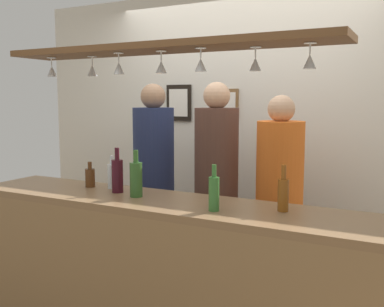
% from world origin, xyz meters
% --- Properties ---
extents(back_wall, '(4.40, 0.06, 2.60)m').
position_xyz_m(back_wall, '(0.00, 1.10, 1.30)').
color(back_wall, silver).
rests_on(back_wall, ground_plane).
extents(bar_counter, '(2.70, 0.55, 1.01)m').
position_xyz_m(bar_counter, '(0.00, -0.50, 0.68)').
color(bar_counter, brown).
rests_on(bar_counter, ground_plane).
extents(overhead_glass_rack, '(2.20, 0.36, 0.04)m').
position_xyz_m(overhead_glass_rack, '(0.00, -0.30, 1.94)').
color(overhead_glass_rack, brown).
extents(hanging_wineglass_far_left, '(0.07, 0.07, 0.13)m').
position_xyz_m(hanging_wineglass_far_left, '(-0.88, -0.32, 1.83)').
color(hanging_wineglass_far_left, silver).
rests_on(hanging_wineglass_far_left, overhead_glass_rack).
extents(hanging_wineglass_left, '(0.07, 0.07, 0.13)m').
position_xyz_m(hanging_wineglass_left, '(-0.58, -0.25, 1.83)').
color(hanging_wineglass_left, silver).
rests_on(hanging_wineglass_left, overhead_glass_rack).
extents(hanging_wineglass_center_left, '(0.07, 0.07, 0.13)m').
position_xyz_m(hanging_wineglass_center_left, '(-0.28, -0.35, 1.83)').
color(hanging_wineglass_center_left, silver).
rests_on(hanging_wineglass_center_left, overhead_glass_rack).
extents(hanging_wineglass_center, '(0.07, 0.07, 0.13)m').
position_xyz_m(hanging_wineglass_center, '(0.01, -0.33, 1.83)').
color(hanging_wineglass_center, silver).
rests_on(hanging_wineglass_center, overhead_glass_rack).
extents(hanging_wineglass_center_right, '(0.07, 0.07, 0.13)m').
position_xyz_m(hanging_wineglass_center_right, '(0.30, -0.36, 1.83)').
color(hanging_wineglass_center_right, silver).
rests_on(hanging_wineglass_center_right, overhead_glass_rack).
extents(hanging_wineglass_right, '(0.07, 0.07, 0.13)m').
position_xyz_m(hanging_wineglass_right, '(0.58, -0.25, 1.83)').
color(hanging_wineglass_right, silver).
rests_on(hanging_wineglass_right, overhead_glass_rack).
extents(hanging_wineglass_far_right, '(0.07, 0.07, 0.13)m').
position_xyz_m(hanging_wineglass_far_right, '(0.89, -0.30, 1.83)').
color(hanging_wineglass_far_right, silver).
rests_on(hanging_wineglass_far_right, overhead_glass_rack).
extents(person_left_navy_shirt, '(0.34, 0.34, 1.76)m').
position_xyz_m(person_left_navy_shirt, '(-0.54, 0.45, 1.06)').
color(person_left_navy_shirt, '#2D334C').
rests_on(person_left_navy_shirt, ground_plane).
extents(person_middle_brown_shirt, '(0.34, 0.34, 1.76)m').
position_xyz_m(person_middle_brown_shirt, '(0.03, 0.45, 1.06)').
color(person_middle_brown_shirt, '#2D334C').
rests_on(person_middle_brown_shirt, ground_plane).
extents(person_right_orange_shirt, '(0.34, 0.34, 1.66)m').
position_xyz_m(person_right_orange_shirt, '(0.53, 0.45, 1.00)').
color(person_right_orange_shirt, '#2D334C').
rests_on(person_right_orange_shirt, ground_plane).
extents(bottle_beer_amber_tall, '(0.06, 0.06, 0.26)m').
position_xyz_m(bottle_beer_amber_tall, '(0.77, -0.28, 1.11)').
color(bottle_beer_amber_tall, brown).
rests_on(bottle_beer_amber_tall, bar_counter).
extents(bottle_soda_clear, '(0.06, 0.06, 0.23)m').
position_xyz_m(bottle_soda_clear, '(-0.46, -0.21, 1.10)').
color(bottle_soda_clear, silver).
rests_on(bottle_soda_clear, bar_counter).
extents(bottle_beer_brown_stubby, '(0.07, 0.07, 0.18)m').
position_xyz_m(bottle_beer_brown_stubby, '(-0.64, -0.24, 1.08)').
color(bottle_beer_brown_stubby, '#512D14').
rests_on(bottle_beer_brown_stubby, bar_counter).
extents(bottle_wine_dark_red, '(0.08, 0.08, 0.30)m').
position_xyz_m(bottle_wine_dark_red, '(-0.35, -0.30, 1.13)').
color(bottle_wine_dark_red, '#380F19').
rests_on(bottle_wine_dark_red, bar_counter).
extents(bottle_champagne_green, '(0.08, 0.08, 0.30)m').
position_xyz_m(bottle_champagne_green, '(-0.17, -0.35, 1.13)').
color(bottle_champagne_green, '#2D5623').
rests_on(bottle_champagne_green, bar_counter).
extents(bottle_beer_green_import, '(0.06, 0.06, 0.26)m').
position_xyz_m(bottle_beer_green_import, '(0.42, -0.44, 1.11)').
color(bottle_beer_green_import, '#336B2D').
rests_on(bottle_beer_green_import, bar_counter).
extents(picture_frame_caricature, '(0.26, 0.02, 0.34)m').
position_xyz_m(picture_frame_caricature, '(-0.64, 1.06, 1.59)').
color(picture_frame_caricature, black).
rests_on(picture_frame_caricature, back_wall).
extents(picture_frame_crest, '(0.18, 0.02, 0.26)m').
position_xyz_m(picture_frame_crest, '(-0.13, 1.06, 1.59)').
color(picture_frame_crest, brown).
rests_on(picture_frame_crest, back_wall).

